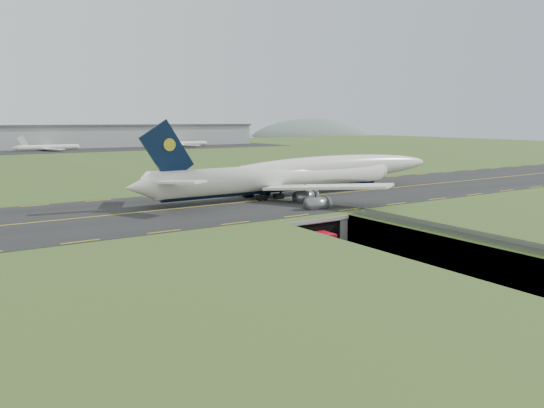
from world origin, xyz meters
TOP-DOWN VIEW (x-y plane):
  - ground at (0.00, 0.00)m, footprint 900.00×900.00m
  - airfield_deck at (0.00, 0.00)m, footprint 800.00×800.00m
  - trench_road at (0.00, -7.50)m, footprint 12.00×75.00m
  - taxiway at (0.00, 33.00)m, footprint 800.00×44.00m
  - tunnel_portal at (0.00, 16.71)m, footprint 17.00×22.30m
  - guideway at (11.00, -19.11)m, footprint 3.00×53.00m
  - jumbo_jet at (16.63, 36.24)m, footprint 92.66×60.00m
  - shuttle_tram at (0.20, 7.69)m, footprint 3.56×8.50m
  - cargo_terminal at (-0.04, 299.41)m, footprint 320.00×67.00m
  - distant_hills at (64.38, 430.00)m, footprint 700.00×91.00m

SIDE VIEW (x-z plane):
  - distant_hills at x=64.38m, z-range -34.00..26.00m
  - ground at x=0.00m, z-range 0.00..0.00m
  - trench_road at x=0.00m, z-range 0.00..0.20m
  - shuttle_tram at x=0.20m, z-range 0.16..3.55m
  - airfield_deck at x=0.00m, z-range 0.00..6.00m
  - tunnel_portal at x=0.00m, z-range 0.33..6.33m
  - guideway at x=11.00m, z-range 1.80..8.85m
  - taxiway at x=0.00m, z-range 6.00..6.18m
  - jumbo_jet at x=16.63m, z-range 1.41..21.26m
  - cargo_terminal at x=-0.04m, z-range 6.16..21.76m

